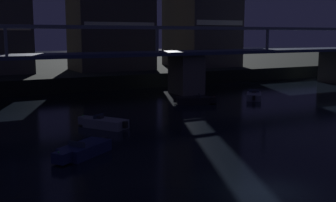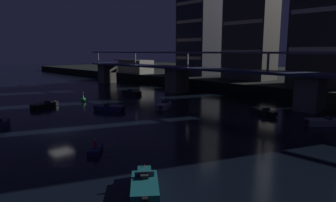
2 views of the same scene
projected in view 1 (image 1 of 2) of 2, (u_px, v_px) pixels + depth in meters
The scene contains 7 objects.
ground_plane at pixel (270, 192), 22.45m from camera, with size 400.00×400.00×0.00m, color black.
far_riverbank at pixel (21, 67), 94.46m from camera, with size 240.00×80.00×2.20m, color black.
river_bridge at pixel (82, 67), 52.04m from camera, with size 96.39×6.40×9.38m.
speedboat_near_left at pixel (104, 123), 37.86m from camera, with size 3.77×4.80×1.16m.
speedboat_near_right at pixel (194, 100), 50.84m from camera, with size 5.04×3.20×1.16m.
speedboat_mid_left at pixel (254, 96), 54.47m from camera, with size 4.14×4.60×1.16m.
speedboat_mid_center at pixel (83, 150), 29.00m from camera, with size 4.74×3.90×1.16m.
Camera 1 is at (-14.84, -16.36, 8.33)m, focal length 44.85 mm.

